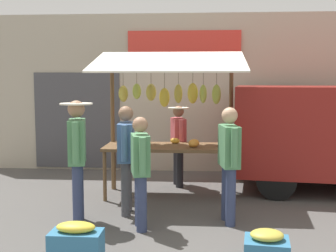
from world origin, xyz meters
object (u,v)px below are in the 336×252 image
at_px(shopper_with_shopping_bag, 77,151).
at_px(shopper_with_ponytail, 126,152).
at_px(market_stall, 170,105).
at_px(shopper_in_grey_tee, 229,157).
at_px(produce_crate_side, 267,246).
at_px(vendor_with_sunhat, 178,140).
at_px(produce_crate_near, 76,242).
at_px(shopper_in_striped_shirt, 140,166).

xyz_separation_m(shopper_with_shopping_bag, shopper_with_ponytail, (-0.60, -0.48, -0.09)).
distance_m(market_stall, shopper_in_grey_tee, 1.80).
xyz_separation_m(market_stall, produce_crate_side, (-1.28, 2.67, -1.41)).
height_order(vendor_with_sunhat, shopper_in_grey_tee, shopper_in_grey_tee).
distance_m(shopper_with_shopping_bag, produce_crate_near, 1.53).
xyz_separation_m(shopper_with_shopping_bag, produce_crate_side, (-2.45, 1.09, -0.87)).
relative_size(vendor_with_sunhat, produce_crate_side, 2.81).
xyz_separation_m(shopper_in_striped_shirt, shopper_in_grey_tee, (-1.19, -0.33, 0.08)).
bearing_deg(shopper_with_ponytail, vendor_with_sunhat, -26.00).
height_order(vendor_with_sunhat, shopper_in_striped_shirt, shopper_in_striped_shirt).
xyz_separation_m(shopper_in_striped_shirt, shopper_with_shopping_bag, (0.90, -0.17, 0.17)).
bearing_deg(shopper_in_striped_shirt, produce_crate_side, -134.53).
relative_size(vendor_with_sunhat, produce_crate_near, 2.61).
distance_m(shopper_in_striped_shirt, shopper_with_ponytail, 0.72).
xyz_separation_m(vendor_with_sunhat, shopper_in_grey_tee, (-0.82, 2.09, 0.06)).
bearing_deg(shopper_in_grey_tee, shopper_with_ponytail, 68.83).
bearing_deg(shopper_with_shopping_bag, shopper_with_ponytail, -63.83).
distance_m(shopper_with_shopping_bag, produce_crate_side, 2.82).
height_order(shopper_in_striped_shirt, shopper_in_grey_tee, shopper_in_grey_tee).
xyz_separation_m(market_stall, produce_crate_near, (0.84, 2.82, -1.37)).
height_order(shopper_with_ponytail, produce_crate_near, shopper_with_ponytail).
xyz_separation_m(shopper_in_striped_shirt, produce_crate_side, (-1.55, 0.93, -0.70)).
relative_size(vendor_with_sunhat, shopper_with_shopping_bag, 0.88).
bearing_deg(produce_crate_side, produce_crate_near, 4.10).
xyz_separation_m(shopper_in_striped_shirt, shopper_with_ponytail, (0.30, -0.65, 0.07)).
bearing_deg(shopper_in_striped_shirt, shopper_with_shopping_bag, 66.05).
height_order(vendor_with_sunhat, shopper_with_shopping_bag, shopper_with_shopping_bag).
distance_m(shopper_with_ponytail, produce_crate_side, 2.55).
xyz_separation_m(shopper_with_shopping_bag, shopper_in_grey_tee, (-2.10, -0.17, -0.09)).
height_order(vendor_with_sunhat, shopper_with_ponytail, shopper_with_ponytail).
bearing_deg(shopper_with_shopping_bag, produce_crate_near, -178.00).
xyz_separation_m(produce_crate_near, produce_crate_side, (-2.12, -0.15, -0.04)).
bearing_deg(market_stall, vendor_with_sunhat, -99.36).
bearing_deg(produce_crate_side, shopper_in_striped_shirt, -30.96).
relative_size(market_stall, produce_crate_side, 4.64).
distance_m(produce_crate_near, produce_crate_side, 2.13).
bearing_deg(market_stall, shopper_in_striped_shirt, 81.38).
height_order(vendor_with_sunhat, produce_crate_near, vendor_with_sunhat).
relative_size(shopper_in_striped_shirt, produce_crate_near, 2.61).
bearing_deg(produce_crate_side, vendor_with_sunhat, -70.78).
distance_m(shopper_in_striped_shirt, produce_crate_near, 1.39).
height_order(market_stall, shopper_in_striped_shirt, market_stall).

